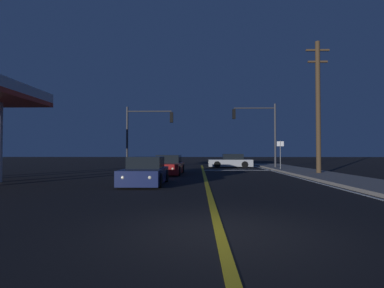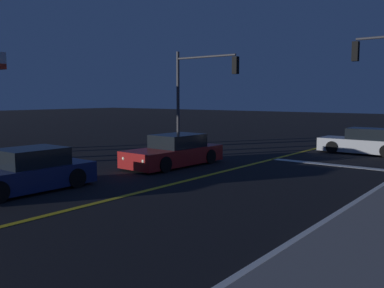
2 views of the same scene
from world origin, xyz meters
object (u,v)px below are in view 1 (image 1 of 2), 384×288
(car_parked_curb_navy, at_px, (145,172))
(street_sign_corner, at_px, (280,151))
(traffic_signal_far_left, at_px, (144,127))
(car_mid_block_red, at_px, (169,166))
(traffic_signal_near_right, at_px, (260,125))
(car_following_oncoming_silver, at_px, (231,162))
(utility_pole_right, at_px, (318,106))

(car_parked_curb_navy, bearing_deg, street_sign_corner, -131.63)
(traffic_signal_far_left, distance_m, street_sign_corner, 11.83)
(traffic_signal_far_left, height_order, street_sign_corner, traffic_signal_far_left)
(car_mid_block_red, height_order, traffic_signal_near_right, traffic_signal_near_right)
(street_sign_corner, bearing_deg, car_following_oncoming_silver, 124.74)
(traffic_signal_near_right, xyz_separation_m, traffic_signal_far_left, (-10.47, -1.40, -0.28))
(utility_pole_right, bearing_deg, street_sign_corner, 107.69)
(utility_pole_right, xyz_separation_m, street_sign_corner, (-1.40, 4.39, -3.07))
(traffic_signal_far_left, bearing_deg, car_following_oncoming_silver, 24.93)
(traffic_signal_near_right, xyz_separation_m, utility_pole_right, (2.50, -7.19, 0.73))
(car_parked_curb_navy, height_order, traffic_signal_near_right, traffic_signal_near_right)
(street_sign_corner, bearing_deg, traffic_signal_near_right, 111.44)
(car_parked_curb_navy, bearing_deg, traffic_signal_far_left, -79.32)
(car_parked_curb_navy, distance_m, traffic_signal_far_left, 12.47)
(car_following_oncoming_silver, height_order, car_parked_curb_navy, same)
(utility_pole_right, height_order, street_sign_corner, utility_pole_right)
(traffic_signal_near_right, relative_size, street_sign_corner, 2.42)
(car_mid_block_red, distance_m, utility_pole_right, 11.11)
(car_following_oncoming_silver, xyz_separation_m, traffic_signal_far_left, (-8.01, -3.73, 3.14))
(car_following_oncoming_silver, height_order, street_sign_corner, street_sign_corner)
(car_mid_block_red, relative_size, traffic_signal_near_right, 0.79)
(car_following_oncoming_silver, bearing_deg, utility_pole_right, -152.70)
(car_mid_block_red, height_order, street_sign_corner, street_sign_corner)
(traffic_signal_near_right, height_order, traffic_signal_far_left, traffic_signal_near_right)
(car_following_oncoming_silver, distance_m, car_parked_curb_navy, 16.65)
(car_following_oncoming_silver, bearing_deg, traffic_signal_far_left, 114.73)
(car_parked_curb_navy, bearing_deg, car_mid_block_red, -93.98)
(car_mid_block_red, height_order, car_parked_curb_navy, same)
(traffic_signal_near_right, xyz_separation_m, street_sign_corner, (1.10, -2.80, -2.34))
(car_mid_block_red, bearing_deg, street_sign_corner, -154.51)
(car_mid_block_red, bearing_deg, traffic_signal_far_left, -60.89)
(car_mid_block_red, bearing_deg, utility_pole_right, 179.08)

